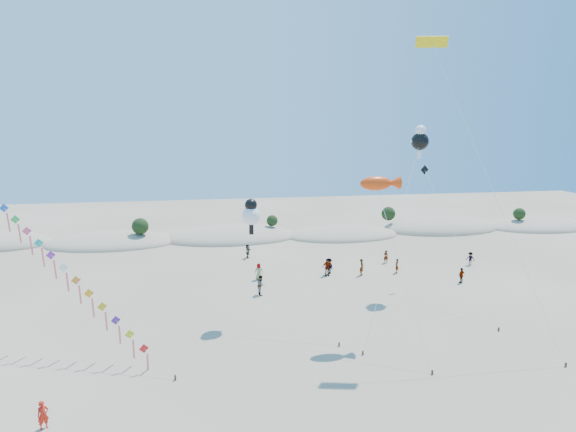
{
  "coord_description": "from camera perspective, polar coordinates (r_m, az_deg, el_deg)",
  "views": [
    {
      "loc": [
        -2.52,
        -21.54,
        16.29
      ],
      "look_at": [
        3.23,
        14.0,
        9.15
      ],
      "focal_mm": 30.0,
      "sensor_mm": 36.0,
      "label": 1
    }
  ],
  "objects": [
    {
      "name": "fish_kite",
      "position": [
        36.99,
        10.89,
        3.8
      ],
      "size": [
        3.11,
        8.12,
        12.22
      ],
      "color": "#3F2D1E",
      "rests_on": "ground"
    },
    {
      "name": "beachgoers",
      "position": [
        52.45,
        5.07,
        -5.94
      ],
      "size": [
        26.03,
        13.99,
        1.9
      ],
      "color": "slate",
      "rests_on": "ground"
    },
    {
      "name": "cartoon_kite_high",
      "position": [
        48.13,
        15.37,
        8.73
      ],
      "size": [
        10.66,
        14.45,
        15.91
      ],
      "color": "#3F2D1E",
      "rests_on": "ground"
    },
    {
      "name": "dark_kite",
      "position": [
        47.68,
        17.87,
        0.77
      ],
      "size": [
        1.26,
        13.48,
        11.94
      ],
      "color": "#3F2D1E",
      "rests_on": "ground"
    },
    {
      "name": "flyer_foreground",
      "position": [
        30.83,
        -27.04,
        -20.28
      ],
      "size": [
        0.7,
        0.64,
        1.6
      ],
      "primitive_type": "imported",
      "rotation": [
        0.0,
        0.0,
        0.58
      ],
      "color": "red",
      "rests_on": "ground"
    },
    {
      "name": "kite_train",
      "position": [
        41.89,
        -30.98,
        1.14
      ],
      "size": [
        24.85,
        17.92,
        19.91
      ],
      "color": "#3F2D1E",
      "rests_on": "ground"
    },
    {
      "name": "cartoon_kite_low",
      "position": [
        39.19,
        -4.39,
        0.28
      ],
      "size": [
        6.6,
        7.36,
        10.11
      ],
      "color": "#3F2D1E",
      "rests_on": "ground"
    },
    {
      "name": "parafoil_kite",
      "position": [
        38.41,
        16.93,
        18.53
      ],
      "size": [
        8.32,
        8.64,
        22.34
      ],
      "color": "#3F2D1E",
      "rests_on": "ground"
    },
    {
      "name": "dune_ridge",
      "position": [
        68.7,
        -5.95,
        -2.47
      ],
      "size": [
        145.3,
        11.49,
        5.57
      ],
      "color": "gray",
      "rests_on": "ground"
    }
  ]
}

